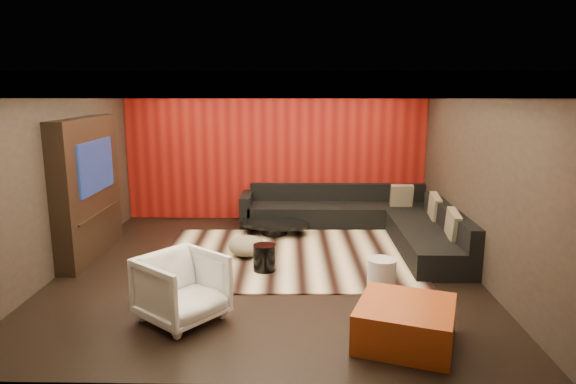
{
  "coord_description": "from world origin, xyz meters",
  "views": [
    {
      "loc": [
        0.46,
        -7.22,
        2.69
      ],
      "look_at": [
        0.3,
        0.6,
        1.05
      ],
      "focal_mm": 32.0,
      "sensor_mm": 36.0,
      "label": 1
    }
  ],
  "objects_px": {
    "white_side_table": "(382,276)",
    "armchair": "(182,288)",
    "coffee_table": "(275,228)",
    "orange_ottoman": "(405,323)",
    "drum_stool": "(265,258)",
    "sectional_sofa": "(368,220)"
  },
  "relations": [
    {
      "from": "orange_ottoman",
      "to": "armchair",
      "type": "height_order",
      "value": "armchair"
    },
    {
      "from": "white_side_table",
      "to": "sectional_sofa",
      "type": "distance_m",
      "value": 2.73
    },
    {
      "from": "armchair",
      "to": "sectional_sofa",
      "type": "xyz_separation_m",
      "value": [
        2.61,
        3.56,
        -0.13
      ]
    },
    {
      "from": "coffee_table",
      "to": "orange_ottoman",
      "type": "height_order",
      "value": "orange_ottoman"
    },
    {
      "from": "coffee_table",
      "to": "orange_ottoman",
      "type": "distance_m",
      "value": 4.28
    },
    {
      "from": "drum_stool",
      "to": "armchair",
      "type": "bearing_deg",
      "value": -117.92
    },
    {
      "from": "coffee_table",
      "to": "drum_stool",
      "type": "height_order",
      "value": "drum_stool"
    },
    {
      "from": "armchair",
      "to": "coffee_table",
      "type": "bearing_deg",
      "value": 24.86
    },
    {
      "from": "white_side_table",
      "to": "armchair",
      "type": "height_order",
      "value": "armchair"
    },
    {
      "from": "armchair",
      "to": "drum_stool",
      "type": "bearing_deg",
      "value": 11.47
    },
    {
      "from": "coffee_table",
      "to": "armchair",
      "type": "distance_m",
      "value": 3.62
    },
    {
      "from": "coffee_table",
      "to": "drum_stool",
      "type": "distance_m",
      "value": 1.9
    },
    {
      "from": "white_side_table",
      "to": "orange_ottoman",
      "type": "xyz_separation_m",
      "value": [
        0.04,
        -1.32,
        -0.02
      ]
    },
    {
      "from": "orange_ottoman",
      "to": "white_side_table",
      "type": "bearing_deg",
      "value": 91.87
    },
    {
      "from": "white_side_table",
      "to": "orange_ottoman",
      "type": "bearing_deg",
      "value": -88.13
    },
    {
      "from": "coffee_table",
      "to": "white_side_table",
      "type": "bearing_deg",
      "value": -60.16
    },
    {
      "from": "coffee_table",
      "to": "drum_stool",
      "type": "xyz_separation_m",
      "value": [
        -0.06,
        -1.9,
        0.09
      ]
    },
    {
      "from": "drum_stool",
      "to": "sectional_sofa",
      "type": "distance_m",
      "value": 2.64
    },
    {
      "from": "drum_stool",
      "to": "white_side_table",
      "type": "distance_m",
      "value": 1.76
    },
    {
      "from": "orange_ottoman",
      "to": "drum_stool",
      "type": "bearing_deg",
      "value": 128.09
    },
    {
      "from": "coffee_table",
      "to": "armchair",
      "type": "height_order",
      "value": "armchair"
    },
    {
      "from": "orange_ottoman",
      "to": "sectional_sofa",
      "type": "xyz_separation_m",
      "value": [
        0.14,
        4.04,
        0.05
      ]
    }
  ]
}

